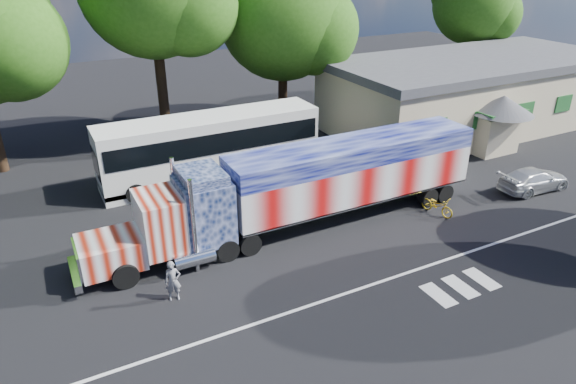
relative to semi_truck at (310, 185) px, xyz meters
name	(u,v)px	position (x,y,z in m)	size (l,w,h in m)	color
ground	(318,255)	(-0.99, -2.62, -2.24)	(100.00, 100.00, 0.00)	black
lane_markings	(401,289)	(0.72, -6.39, -2.23)	(30.00, 2.67, 0.01)	silver
semi_truck	(310,185)	(0.00, 0.00, 0.00)	(20.38, 3.22, 4.35)	black
coach_bus	(211,146)	(-2.23, 7.92, -0.26)	(13.09, 3.05, 3.81)	white
hall_building	(472,92)	(18.94, 8.23, 0.38)	(22.40, 12.80, 5.20)	#C6B594
parked_car	(534,179)	(13.48, -2.34, -1.59)	(1.81, 4.45, 1.29)	silver
woman	(173,281)	(-7.71, -2.75, -1.38)	(0.63, 0.41, 1.71)	slate
bicycle	(437,205)	(6.54, -2.05, -1.74)	(0.66, 1.90, 1.00)	gold
tree_ne_a	(285,16)	(6.45, 15.23, 5.83)	(9.78, 9.32, 12.77)	black
tree_far_ne	(475,4)	(26.13, 16.10, 5.70)	(7.58, 7.22, 11.61)	black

